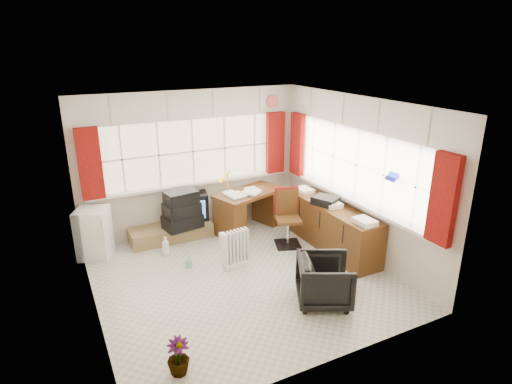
# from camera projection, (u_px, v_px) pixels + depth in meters

# --- Properties ---
(ground) EXTENTS (4.00, 4.00, 0.00)m
(ground) POSITION_uv_depth(u_px,v_px,m) (242.00, 277.00, 6.24)
(ground) COLOR beige
(ground) RESTS_ON ground
(room_walls) EXTENTS (4.00, 4.00, 4.00)m
(room_walls) POSITION_uv_depth(u_px,v_px,m) (241.00, 179.00, 5.74)
(room_walls) COLOR beige
(room_walls) RESTS_ON ground
(window_back) EXTENTS (3.70, 0.12, 3.60)m
(window_back) POSITION_uv_depth(u_px,v_px,m) (195.00, 180.00, 7.56)
(window_back) COLOR #FFEFC9
(window_back) RESTS_ON room_walls
(window_right) EXTENTS (0.12, 3.70, 3.60)m
(window_right) POSITION_uv_depth(u_px,v_px,m) (353.00, 196.00, 6.75)
(window_right) COLOR #FFEFC9
(window_right) RESTS_ON room_walls
(curtains) EXTENTS (3.83, 3.83, 1.15)m
(curtains) POSITION_uv_depth(u_px,v_px,m) (268.00, 159.00, 6.93)
(curtains) COLOR maroon
(curtains) RESTS_ON room_walls
(overhead_cabinets) EXTENTS (3.98, 3.98, 0.48)m
(overhead_cabinets) POSITION_uv_depth(u_px,v_px,m) (270.00, 109.00, 6.74)
(overhead_cabinets) COLOR silver
(overhead_cabinets) RESTS_ON room_walls
(desk) EXTENTS (1.40, 1.00, 0.77)m
(desk) POSITION_uv_depth(u_px,v_px,m) (249.00, 208.00, 7.72)
(desk) COLOR #543113
(desk) RESTS_ON ground
(desk_lamp) EXTENTS (0.16, 0.15, 0.40)m
(desk_lamp) POSITION_uv_depth(u_px,v_px,m) (228.00, 177.00, 7.52)
(desk_lamp) COLOR #E6AF09
(desk_lamp) RESTS_ON desk
(task_chair) EXTENTS (0.52, 0.54, 0.97)m
(task_chair) POSITION_uv_depth(u_px,v_px,m) (287.00, 215.00, 7.15)
(task_chair) COLOR black
(task_chair) RESTS_ON ground
(office_chair) EXTENTS (0.93, 0.92, 0.63)m
(office_chair) POSITION_uv_depth(u_px,v_px,m) (325.00, 281.00, 5.54)
(office_chair) COLOR black
(office_chair) RESTS_ON ground
(radiator) EXTENTS (0.41, 0.20, 0.60)m
(radiator) POSITION_uv_depth(u_px,v_px,m) (236.00, 252.00, 6.46)
(radiator) COLOR white
(radiator) RESTS_ON ground
(credenza) EXTENTS (0.50, 2.00, 0.85)m
(credenza) POSITION_uv_depth(u_px,v_px,m) (332.00, 226.00, 7.02)
(credenza) COLOR #543113
(credenza) RESTS_ON ground
(file_tray) EXTENTS (0.43, 0.48, 0.13)m
(file_tray) POSITION_uv_depth(u_px,v_px,m) (325.00, 201.00, 6.92)
(file_tray) COLOR black
(file_tray) RESTS_ON credenza
(tv_bench) EXTENTS (1.40, 0.50, 0.25)m
(tv_bench) POSITION_uv_depth(u_px,v_px,m) (171.00, 232.00, 7.41)
(tv_bench) COLOR olive
(tv_bench) RESTS_ON ground
(crt_tv) EXTENTS (0.61, 0.58, 0.48)m
(crt_tv) POSITION_uv_depth(u_px,v_px,m) (192.00, 205.00, 7.63)
(crt_tv) COLOR black
(crt_tv) RESTS_ON tv_bench
(hifi_stack) EXTENTS (0.68, 0.49, 0.66)m
(hifi_stack) POSITION_uv_depth(u_px,v_px,m) (182.00, 211.00, 7.20)
(hifi_stack) COLOR black
(hifi_stack) RESTS_ON tv_bench
(mini_fridge) EXTENTS (0.62, 0.63, 0.80)m
(mini_fridge) POSITION_uv_depth(u_px,v_px,m) (94.00, 233.00, 6.73)
(mini_fridge) COLOR white
(mini_fridge) RESTS_ON ground
(spray_bottle_a) EXTENTS (0.14, 0.14, 0.31)m
(spray_bottle_a) POSITION_uv_depth(u_px,v_px,m) (165.00, 246.00, 6.85)
(spray_bottle_a) COLOR white
(spray_bottle_a) RESTS_ON ground
(spray_bottle_b) EXTENTS (0.10, 0.11, 0.19)m
(spray_bottle_b) POSITION_uv_depth(u_px,v_px,m) (189.00, 261.00, 6.50)
(spray_bottle_b) COLOR #84C5B8
(spray_bottle_b) RESTS_ON ground
(flower_vase) EXTENTS (0.25, 0.25, 0.41)m
(flower_vase) POSITION_uv_depth(u_px,v_px,m) (178.00, 357.00, 4.36)
(flower_vase) COLOR black
(flower_vase) RESTS_ON ground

